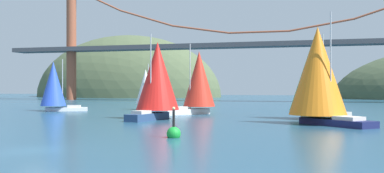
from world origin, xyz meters
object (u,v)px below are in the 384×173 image
object	(u,v)px
sailboat_red_spinnaker	(157,78)
sailboat_white_mainsail	(146,89)
sailboat_orange_sail	(318,73)
sailboat_green_sail	(315,75)
sailboat_blue_spinnaker	(54,85)
channel_buoy	(174,133)
sailboat_scarlet_sail	(198,81)

from	to	relation	value
sailboat_red_spinnaker	sailboat_white_mainsail	bearing A→B (deg)	115.36
sailboat_orange_sail	sailboat_green_sail	bearing A→B (deg)	94.21
sailboat_white_mainsail	sailboat_blue_spinnaker	bearing A→B (deg)	-146.06
sailboat_orange_sail	sailboat_white_mainsail	xyz separation A→B (m)	(-28.60, 22.55, -1.82)
sailboat_blue_spinnaker	sailboat_white_mainsail	world-z (taller)	sailboat_blue_spinnaker
sailboat_white_mainsail	sailboat_green_sail	xyz separation A→B (m)	(28.05, -15.11, 1.80)
sailboat_blue_spinnaker	channel_buoy	distance (m)	43.54
sailboat_blue_spinnaker	sailboat_green_sail	bearing A→B (deg)	-9.57
sailboat_white_mainsail	sailboat_red_spinnaker	xyz separation A→B (m)	(9.76, -20.59, 1.41)
sailboat_green_sail	sailboat_white_mainsail	bearing A→B (deg)	151.69
sailboat_white_mainsail	sailboat_scarlet_sail	xyz separation A→B (m)	(11.69, -9.11, 1.16)
sailboat_blue_spinnaker	sailboat_scarlet_sail	xyz separation A→B (m)	(24.03, -0.80, 0.62)
sailboat_green_sail	sailboat_orange_sail	bearing A→B (deg)	-85.79
sailboat_blue_spinnaker	sailboat_orange_sail	xyz separation A→B (m)	(40.94, -14.25, 1.27)
sailboat_orange_sail	sailboat_scarlet_sail	xyz separation A→B (m)	(-16.91, 13.44, -0.66)
sailboat_orange_sail	sailboat_blue_spinnaker	bearing A→B (deg)	160.81
sailboat_scarlet_sail	channel_buoy	size ratio (longest dim) A/B	3.77
sailboat_white_mainsail	sailboat_orange_sail	bearing A→B (deg)	-38.25
sailboat_orange_sail	channel_buoy	size ratio (longest dim) A/B	4.39
sailboat_red_spinnaker	sailboat_orange_sail	bearing A→B (deg)	-5.93
sailboat_orange_sail	sailboat_scarlet_sail	size ratio (longest dim) A/B	1.16
sailboat_red_spinnaker	channel_buoy	bearing A→B (deg)	-65.69
sailboat_blue_spinnaker	sailboat_green_sail	xyz separation A→B (m)	(40.39, -6.81, 1.26)
sailboat_green_sail	sailboat_scarlet_sail	distance (m)	17.44
channel_buoy	sailboat_orange_sail	bearing A→B (deg)	57.83
sailboat_scarlet_sail	sailboat_red_spinnaker	bearing A→B (deg)	-99.54
sailboat_orange_sail	sailboat_white_mainsail	distance (m)	36.47
sailboat_orange_sail	sailboat_scarlet_sail	bearing A→B (deg)	141.51
sailboat_scarlet_sail	sailboat_white_mainsail	bearing A→B (deg)	142.09
sailboat_orange_sail	sailboat_white_mainsail	bearing A→B (deg)	141.75
sailboat_white_mainsail	sailboat_green_sail	size ratio (longest dim) A/B	0.74
sailboat_blue_spinnaker	sailboat_green_sail	world-z (taller)	sailboat_green_sail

